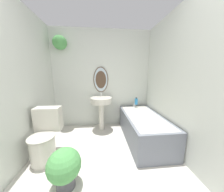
% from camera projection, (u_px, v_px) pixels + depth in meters
% --- Properties ---
extents(wall_back, '(2.51, 0.30, 2.40)m').
position_uv_depth(wall_back, '(99.00, 77.00, 2.84)').
color(wall_back, silver).
rests_on(wall_back, ground_plane).
extents(wall_left, '(0.06, 2.63, 2.40)m').
position_uv_depth(wall_left, '(11.00, 85.00, 1.49)').
color(wall_left, silver).
rests_on(wall_left, ground_plane).
extents(wall_right, '(0.06, 2.63, 2.40)m').
position_uv_depth(wall_right, '(183.00, 83.00, 1.74)').
color(wall_right, silver).
rests_on(wall_right, ground_plane).
extents(toilet, '(0.40, 0.56, 0.80)m').
position_uv_depth(toilet, '(45.00, 137.00, 1.78)').
color(toilet, beige).
rests_on(toilet, ground_plane).
extents(pedestal_sink, '(0.50, 0.50, 0.90)m').
position_uv_depth(pedestal_sink, '(101.00, 104.00, 2.66)').
color(pedestal_sink, beige).
rests_on(pedestal_sink, ground_plane).
extents(bathtub, '(0.72, 1.48, 0.59)m').
position_uv_depth(bathtub, '(143.00, 127.00, 2.33)').
color(bathtub, slate).
rests_on(bathtub, ground_plane).
extents(shampoo_bottle, '(0.08, 0.08, 0.18)m').
position_uv_depth(shampoo_bottle, '(136.00, 101.00, 2.82)').
color(shampoo_bottle, '#2D84C6').
rests_on(shampoo_bottle, bathtub).
extents(potted_plant, '(0.39, 0.39, 0.49)m').
position_uv_depth(potted_plant, '(64.00, 167.00, 1.31)').
color(potted_plant, '#47474C').
rests_on(potted_plant, ground_plane).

